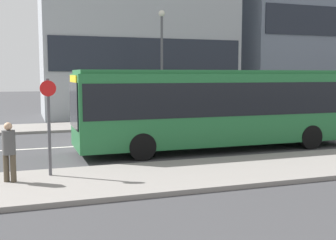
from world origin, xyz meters
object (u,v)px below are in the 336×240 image
object	(u,v)px
city_bus	(219,104)
pedestrian_near_stop	(9,148)
street_lamp	(162,55)
bus_stop_sign	(49,119)
parked_car_0	(315,114)

from	to	relation	value
city_bus	pedestrian_near_stop	distance (m)	8.44
street_lamp	bus_stop_sign	bearing A→B (deg)	-122.55
pedestrian_near_stop	bus_stop_sign	distance (m)	1.32
parked_car_0	pedestrian_near_stop	bearing A→B (deg)	-151.54
city_bus	bus_stop_sign	size ratio (longest dim) A/B	4.14
street_lamp	parked_car_0	bearing A→B (deg)	-12.13
pedestrian_near_stop	street_lamp	xyz separation A→B (m)	(7.88, 11.09, 3.05)
city_bus	street_lamp	distance (m)	8.06
bus_stop_sign	pedestrian_near_stop	bearing A→B (deg)	-159.29
parked_car_0	bus_stop_sign	world-z (taller)	bus_stop_sign
bus_stop_sign	city_bus	bearing A→B (deg)	24.00
pedestrian_near_stop	street_lamp	bearing A→B (deg)	-97.17
bus_stop_sign	street_lamp	bearing A→B (deg)	57.45
parked_car_0	pedestrian_near_stop	world-z (taller)	pedestrian_near_stop
parked_car_0	bus_stop_sign	xyz separation A→B (m)	(-15.84, -8.76, 1.09)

